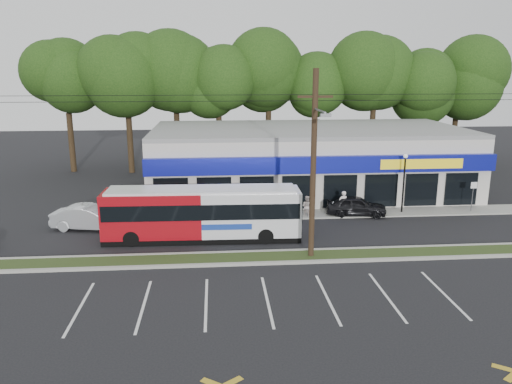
{
  "coord_description": "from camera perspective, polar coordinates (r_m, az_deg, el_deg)",
  "views": [
    {
      "loc": [
        -2.07,
        -24.12,
        10.01
      ],
      "look_at": [
        0.34,
        5.0,
        2.72
      ],
      "focal_mm": 35.0,
      "sensor_mm": 36.0,
      "label": 1
    }
  ],
  "objects": [
    {
      "name": "car_silver",
      "position": [
        33.42,
        -18.48,
        -2.77
      ],
      "size": [
        4.93,
        2.46,
        1.55
      ],
      "primitive_type": "imported",
      "rotation": [
        0.0,
        0.0,
        1.39
      ],
      "color": "#B3B7BB",
      "rests_on": "ground"
    },
    {
      "name": "utility_pole",
      "position": [
        25.93,
        6.26,
        3.72
      ],
      "size": [
        50.0,
        2.77,
        10.0
      ],
      "color": "black",
      "rests_on": "ground"
    },
    {
      "name": "lamp_post",
      "position": [
        36.17,
        16.57,
        1.72
      ],
      "size": [
        0.3,
        0.3,
        4.25
      ],
      "color": "black",
      "rests_on": "ground"
    },
    {
      "name": "curb_north",
      "position": [
        27.89,
        -0.16,
        -6.87
      ],
      "size": [
        40.0,
        0.25,
        0.14
      ],
      "primitive_type": "cube",
      "color": "#9E9E93",
      "rests_on": "ground"
    },
    {
      "name": "grass_strip",
      "position": [
        27.1,
        -0.02,
        -7.52
      ],
      "size": [
        40.0,
        1.6,
        0.12
      ],
      "primitive_type": "cube",
      "color": "#2C3D19",
      "rests_on": "ground"
    },
    {
      "name": "pedestrian_b",
      "position": [
        34.47,
        5.8,
        -1.64
      ],
      "size": [
        0.92,
        0.88,
        1.5
      ],
      "primitive_type": "imported",
      "rotation": [
        0.0,
        0.0,
        2.55
      ],
      "color": "beige",
      "rests_on": "ground"
    },
    {
      "name": "tree_line",
      "position": [
        50.51,
        2.23,
        12.2
      ],
      "size": [
        46.76,
        6.76,
        11.83
      ],
      "color": "black",
      "rests_on": "ground"
    },
    {
      "name": "sign_post",
      "position": [
        38.3,
        23.57,
        0.07
      ],
      "size": [
        0.45,
        0.1,
        2.23
      ],
      "color": "#59595E",
      "rests_on": "ground"
    },
    {
      "name": "pedestrian_a",
      "position": [
        34.98,
        9.92,
        -1.31
      ],
      "size": [
        0.73,
        0.57,
        1.79
      ],
      "primitive_type": "imported",
      "rotation": [
        0.0,
        0.0,
        3.38
      ],
      "color": "silver",
      "rests_on": "ground"
    },
    {
      "name": "car_dark",
      "position": [
        35.28,
        11.37,
        -1.56
      ],
      "size": [
        4.35,
        2.34,
        1.41
      ],
      "primitive_type": "imported",
      "rotation": [
        0.0,
        0.0,
        1.4
      ],
      "color": "black",
      "rests_on": "ground"
    },
    {
      "name": "curb_south",
      "position": [
        26.31,
        0.14,
        -8.18
      ],
      "size": [
        40.0,
        0.25,
        0.14
      ],
      "primitive_type": "cube",
      "color": "#9E9E93",
      "rests_on": "ground"
    },
    {
      "name": "strip_mall",
      "position": [
        41.41,
        5.9,
        3.71
      ],
      "size": [
        25.0,
        12.55,
        5.3
      ],
      "color": "beige",
      "rests_on": "ground"
    },
    {
      "name": "ground",
      "position": [
        26.2,
        0.16,
        -8.45
      ],
      "size": [
        120.0,
        120.0,
        0.0
      ],
      "primitive_type": "plane",
      "color": "black",
      "rests_on": "ground"
    },
    {
      "name": "sidewalk",
      "position": [
        35.3,
        7.03,
        -2.48
      ],
      "size": [
        32.0,
        2.2,
        0.1
      ],
      "primitive_type": "cube",
      "color": "#9E9E93",
      "rests_on": "ground"
    },
    {
      "name": "metrobus",
      "position": [
        29.83,
        -6.14,
        -2.33
      ],
      "size": [
        11.69,
        2.73,
        3.13
      ],
      "rotation": [
        0.0,
        0.0,
        -0.02
      ],
      "color": "#9D0C14",
      "rests_on": "ground"
    }
  ]
}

